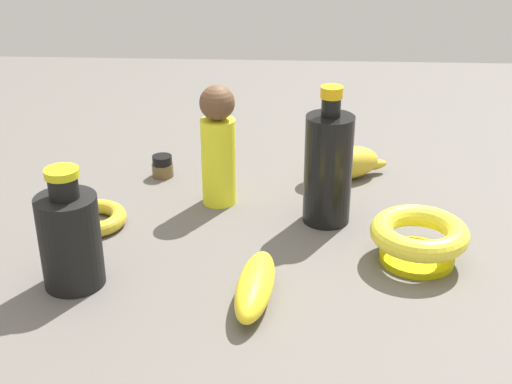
{
  "coord_description": "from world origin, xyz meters",
  "views": [
    {
      "loc": [
        -0.95,
        -0.05,
        0.52
      ],
      "look_at": [
        0.0,
        0.0,
        0.06
      ],
      "focal_mm": 49.11,
      "sensor_mm": 36.0,
      "label": 1
    }
  ],
  "objects_px": {
    "person_figure_adult": "(218,146)",
    "bottle_tall": "(328,167)",
    "bangle": "(92,219)",
    "banana": "(255,286)",
    "cat_figurine": "(342,159)",
    "bowl": "(419,237)",
    "nail_polish_jar": "(163,166)",
    "bottle_short": "(70,237)"
  },
  "relations": [
    {
      "from": "cat_figurine",
      "to": "banana",
      "type": "distance_m",
      "value": 0.41
    },
    {
      "from": "nail_polish_jar",
      "to": "bottle_tall",
      "type": "bearing_deg",
      "value": -118.27
    },
    {
      "from": "bowl",
      "to": "bottle_short",
      "type": "distance_m",
      "value": 0.48
    },
    {
      "from": "nail_polish_jar",
      "to": "bottle_short",
      "type": "relative_size",
      "value": 0.23
    },
    {
      "from": "bangle",
      "to": "nail_polish_jar",
      "type": "relative_size",
      "value": 2.72
    },
    {
      "from": "nail_polish_jar",
      "to": "bowl",
      "type": "xyz_separation_m",
      "value": [
        -0.27,
        -0.41,
        0.02
      ]
    },
    {
      "from": "person_figure_adult",
      "to": "bottle_tall",
      "type": "xyz_separation_m",
      "value": [
        -0.06,
        -0.17,
        -0.01
      ]
    },
    {
      "from": "banana",
      "to": "bottle_tall",
      "type": "height_order",
      "value": "bottle_tall"
    },
    {
      "from": "person_figure_adult",
      "to": "cat_figurine",
      "type": "xyz_separation_m",
      "value": [
        0.11,
        -0.21,
        -0.06
      ]
    },
    {
      "from": "cat_figurine",
      "to": "bowl",
      "type": "relative_size",
      "value": 1.08
    },
    {
      "from": "cat_figurine",
      "to": "bowl",
      "type": "xyz_separation_m",
      "value": [
        -0.28,
        -0.09,
        0.0
      ]
    },
    {
      "from": "nail_polish_jar",
      "to": "bowl",
      "type": "height_order",
      "value": "bowl"
    },
    {
      "from": "person_figure_adult",
      "to": "cat_figurine",
      "type": "height_order",
      "value": "person_figure_adult"
    },
    {
      "from": "bangle",
      "to": "banana",
      "type": "relative_size",
      "value": 0.68
    },
    {
      "from": "bottle_tall",
      "to": "nail_polish_jar",
      "type": "bearing_deg",
      "value": 61.73
    },
    {
      "from": "person_figure_adult",
      "to": "bangle",
      "type": "relative_size",
      "value": 1.89
    },
    {
      "from": "bangle",
      "to": "bottle_short",
      "type": "xyz_separation_m",
      "value": [
        -0.16,
        -0.02,
        0.06
      ]
    },
    {
      "from": "bowl",
      "to": "bottle_short",
      "type": "bearing_deg",
      "value": 100.03
    },
    {
      "from": "cat_figurine",
      "to": "bottle_short",
      "type": "height_order",
      "value": "bottle_short"
    },
    {
      "from": "cat_figurine",
      "to": "nail_polish_jar",
      "type": "height_order",
      "value": "cat_figurine"
    },
    {
      "from": "nail_polish_jar",
      "to": "banana",
      "type": "distance_m",
      "value": 0.43
    },
    {
      "from": "cat_figurine",
      "to": "bangle",
      "type": "bearing_deg",
      "value": 116.81
    },
    {
      "from": "bottle_short",
      "to": "banana",
      "type": "bearing_deg",
      "value": -97.0
    },
    {
      "from": "person_figure_adult",
      "to": "bottle_tall",
      "type": "relative_size",
      "value": 0.92
    },
    {
      "from": "bangle",
      "to": "banana",
      "type": "bearing_deg",
      "value": -125.99
    },
    {
      "from": "cat_figurine",
      "to": "banana",
      "type": "height_order",
      "value": "cat_figurine"
    },
    {
      "from": "cat_figurine",
      "to": "bangle",
      "type": "xyz_separation_m",
      "value": [
        -0.2,
        0.4,
        -0.02
      ]
    },
    {
      "from": "bowl",
      "to": "bottle_short",
      "type": "xyz_separation_m",
      "value": [
        -0.08,
        0.47,
        0.03
      ]
    },
    {
      "from": "banana",
      "to": "bowl",
      "type": "bearing_deg",
      "value": 122.98
    },
    {
      "from": "bowl",
      "to": "person_figure_adult",
      "type": "bearing_deg",
      "value": 59.94
    },
    {
      "from": "person_figure_adult",
      "to": "banana",
      "type": "distance_m",
      "value": 0.31
    },
    {
      "from": "bangle",
      "to": "person_figure_adult",
      "type": "bearing_deg",
      "value": -63.55
    },
    {
      "from": "person_figure_adult",
      "to": "bowl",
      "type": "bearing_deg",
      "value": -120.06
    },
    {
      "from": "bottle_short",
      "to": "bowl",
      "type": "bearing_deg",
      "value": -79.97
    },
    {
      "from": "bowl",
      "to": "bangle",
      "type": "bearing_deg",
      "value": 80.8
    },
    {
      "from": "person_figure_adult",
      "to": "cat_figurine",
      "type": "bearing_deg",
      "value": -62.86
    },
    {
      "from": "bangle",
      "to": "nail_polish_jar",
      "type": "xyz_separation_m",
      "value": [
        0.19,
        -0.08,
        0.01
      ]
    },
    {
      "from": "banana",
      "to": "bottle_tall",
      "type": "bearing_deg",
      "value": 162.93
    },
    {
      "from": "banana",
      "to": "person_figure_adult",
      "type": "bearing_deg",
      "value": -159.04
    },
    {
      "from": "person_figure_adult",
      "to": "banana",
      "type": "bearing_deg",
      "value": -165.26
    },
    {
      "from": "nail_polish_jar",
      "to": "bottle_short",
      "type": "bearing_deg",
      "value": 170.87
    },
    {
      "from": "bottle_short",
      "to": "bottle_tall",
      "type": "xyz_separation_m",
      "value": [
        0.2,
        -0.34,
        0.02
      ]
    }
  ]
}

